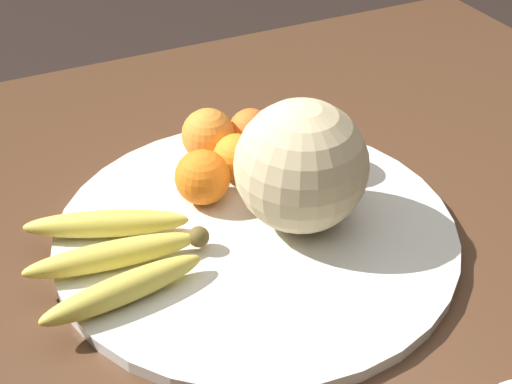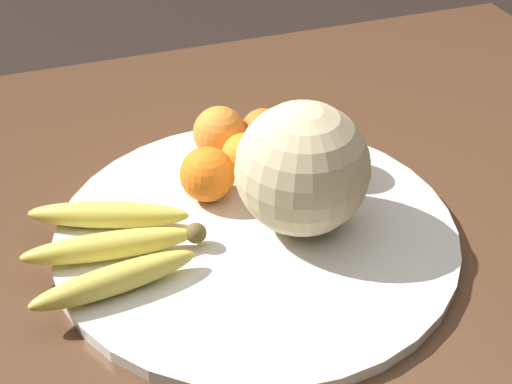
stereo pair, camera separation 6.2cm
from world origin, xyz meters
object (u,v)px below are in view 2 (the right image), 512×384
object	(u,v)px
orange_front_right	(207,174)
orange_back_right	(326,148)
melon	(302,169)
kitchen_table	(281,281)
orange_top_small	(263,130)
orange_front_left	(220,133)
produce_tag	(272,164)
orange_back_left	(307,127)
orange_mid_center	(244,156)
fruit_bowl	(256,232)
banana_bunch	(112,245)

from	to	relation	value
orange_front_right	orange_back_right	bearing A→B (deg)	-179.55
melon	kitchen_table	bearing A→B (deg)	-76.18
orange_top_small	orange_front_left	bearing A→B (deg)	-3.70
kitchen_table	melon	distance (m)	0.20
orange_front_left	produce_tag	bearing A→B (deg)	140.83
orange_back_left	orange_back_right	size ratio (longest dim) A/B	0.89
melon	orange_mid_center	size ratio (longest dim) A/B	2.57
melon	fruit_bowl	bearing A→B (deg)	-9.96
orange_back_left	orange_back_right	bearing A→B (deg)	89.52
melon	banana_bunch	distance (m)	0.22
melon	orange_back_right	distance (m)	0.12
kitchen_table	orange_back_right	distance (m)	0.18
orange_front_left	orange_back_right	world-z (taller)	orange_back_right
orange_front_left	orange_mid_center	bearing A→B (deg)	104.95
orange_front_right	orange_mid_center	distance (m)	0.06
orange_front_right	orange_mid_center	xyz separation A→B (m)	(-0.06, -0.03, -0.00)
melon	orange_back_right	bearing A→B (deg)	-129.27
orange_front_right	produce_tag	size ratio (longest dim) A/B	0.71
fruit_bowl	orange_back_left	size ratio (longest dim) A/B	7.22
orange_mid_center	orange_top_small	xyz separation A→B (m)	(-0.04, -0.05, -0.00)
kitchen_table	orange_top_small	size ratio (longest dim) A/B	22.33
kitchen_table	orange_front_left	world-z (taller)	orange_front_left
orange_front_right	fruit_bowl	bearing A→B (deg)	115.10
banana_bunch	orange_back_left	xyz separation A→B (m)	(-0.28, -0.13, 0.02)
banana_bunch	orange_front_right	xyz separation A→B (m)	(-0.13, -0.07, 0.02)
banana_bunch	kitchen_table	bearing A→B (deg)	-167.68
kitchen_table	orange_front_left	size ratio (longest dim) A/B	18.55
orange_back_left	orange_top_small	xyz separation A→B (m)	(0.06, -0.02, -0.00)
orange_mid_center	orange_back_right	bearing A→B (deg)	164.88
kitchen_table	orange_back_right	world-z (taller)	orange_back_right
orange_back_left	produce_tag	distance (m)	0.07
kitchen_table	orange_front_right	distance (m)	0.18
orange_back_right	fruit_bowl	bearing A→B (deg)	32.22
orange_mid_center	produce_tag	size ratio (longest dim) A/B	0.63
melon	banana_bunch	world-z (taller)	melon
orange_front_right	produce_tag	distance (m)	0.11
fruit_bowl	orange_top_small	xyz separation A→B (m)	(-0.06, -0.15, 0.04)
orange_front_left	produce_tag	distance (m)	0.08
melon	orange_back_right	xyz separation A→B (m)	(-0.07, -0.08, -0.04)
fruit_bowl	orange_mid_center	size ratio (longest dim) A/B	7.86
kitchen_table	orange_back_left	bearing A→B (deg)	-124.45
orange_back_right	orange_mid_center	bearing A→B (deg)	-15.12
orange_mid_center	orange_top_small	distance (m)	0.07
orange_front_left	orange_back_left	bearing A→B (deg)	170.17
orange_front_left	orange_back_left	size ratio (longest dim) A/B	1.08
orange_front_left	orange_back_left	world-z (taller)	orange_front_left
orange_mid_center	kitchen_table	bearing A→B (deg)	105.34
melon	orange_back_right	world-z (taller)	melon
orange_front_right	orange_top_small	distance (m)	0.13
fruit_bowl	produce_tag	world-z (taller)	produce_tag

